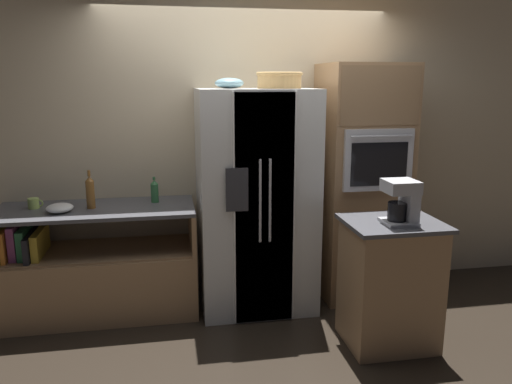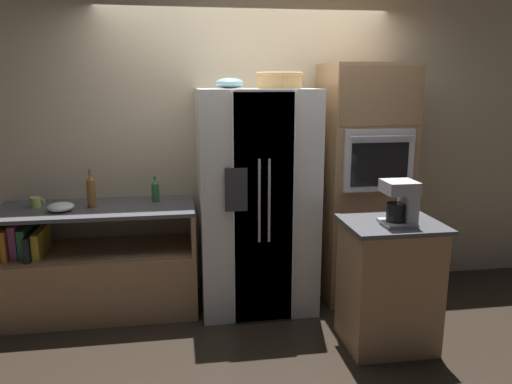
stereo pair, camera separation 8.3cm
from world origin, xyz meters
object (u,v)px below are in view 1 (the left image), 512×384
object	(u,v)px
mixing_bowl	(60,208)
coffee_maker	(403,200)
mug	(34,203)
bottle_tall	(90,192)
wall_oven	(361,182)
wicker_basket	(279,80)
refrigerator	(256,200)
bottle_short	(155,191)
fruit_bowl	(229,83)

from	to	relation	value
mixing_bowl	coffee_maker	distance (m)	2.58
mug	coffee_maker	world-z (taller)	coffee_maker
bottle_tall	mixing_bowl	size ratio (longest dim) A/B	1.51
bottle_tall	mug	xyz separation A→B (m)	(-0.45, 0.07, -0.09)
bottle_tall	mixing_bowl	world-z (taller)	bottle_tall
wall_oven	wicker_basket	world-z (taller)	wall_oven
refrigerator	coffee_maker	distance (m)	1.27
mixing_bowl	mug	bearing A→B (deg)	144.68
refrigerator	wicker_basket	bearing A→B (deg)	-13.68
wicker_basket	bottle_short	bearing A→B (deg)	168.11
bottle_tall	refrigerator	bearing A→B (deg)	-2.34
wicker_basket	fruit_bowl	size ratio (longest dim) A/B	1.61
wicker_basket	bottle_tall	world-z (taller)	wicker_basket
bottle_short	coffee_maker	bearing A→B (deg)	-32.35
bottle_short	mixing_bowl	bearing A→B (deg)	-164.46
wall_oven	bottle_tall	distance (m)	2.29
wall_oven	wicker_basket	xyz separation A→B (m)	(-0.77, -0.11, 0.88)
wicker_basket	mug	bearing A→B (deg)	174.95
fruit_bowl	wall_oven	bearing A→B (deg)	2.54
refrigerator	wicker_basket	size ratio (longest dim) A/B	4.99
refrigerator	mug	distance (m)	1.79
wicker_basket	coffee_maker	world-z (taller)	wicker_basket
wall_oven	bottle_short	distance (m)	1.79
mixing_bowl	wall_oven	bearing A→B (deg)	2.21
bottle_tall	wall_oven	bearing A→B (deg)	0.26
bottle_tall	wicker_basket	bearing A→B (deg)	-3.75
bottle_tall	bottle_short	bearing A→B (deg)	12.88
wicker_basket	mixing_bowl	size ratio (longest dim) A/B	1.80
bottle_tall	coffee_maker	bearing A→B (deg)	-23.61
refrigerator	wicker_basket	xyz separation A→B (m)	(0.18, -0.04, 0.99)
wall_oven	coffee_maker	xyz separation A→B (m)	(-0.09, -0.97, 0.07)
refrigerator	mixing_bowl	xyz separation A→B (m)	(-1.55, -0.03, 0.01)
refrigerator	mug	size ratio (longest dim) A/B	15.63
refrigerator	bottle_tall	bearing A→B (deg)	177.66
wall_oven	fruit_bowl	size ratio (longest dim) A/B	8.93
wall_oven	bottle_short	xyz separation A→B (m)	(-1.79, 0.10, -0.03)
refrigerator	fruit_bowl	bearing A→B (deg)	176.33
wall_oven	wicker_basket	distance (m)	1.18
wicker_basket	bottle_tall	bearing A→B (deg)	176.25
refrigerator	wall_oven	xyz separation A→B (m)	(0.95, 0.06, 0.11)
bottle_tall	mixing_bowl	distance (m)	0.26
wicker_basket	mixing_bowl	world-z (taller)	wicker_basket
wall_oven	bottle_short	size ratio (longest dim) A/B	9.46
refrigerator	coffee_maker	xyz separation A→B (m)	(0.87, -0.91, 0.18)
fruit_bowl	coffee_maker	xyz separation A→B (m)	(1.07, -0.92, -0.78)
mixing_bowl	coffee_maker	world-z (taller)	coffee_maker
bottle_short	mug	distance (m)	0.95
wicker_basket	bottle_short	xyz separation A→B (m)	(-1.01, 0.21, -0.91)
bottle_tall	mug	world-z (taller)	bottle_tall
refrigerator	wall_oven	bearing A→B (deg)	3.89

